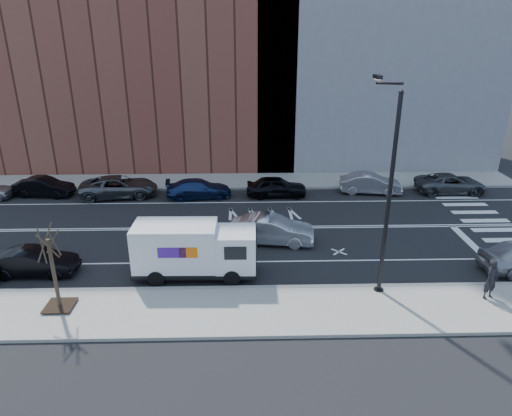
{
  "coord_description": "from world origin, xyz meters",
  "views": [
    {
      "loc": [
        0.95,
        -25.16,
        11.28
      ],
      "look_at": [
        1.6,
        -0.29,
        1.4
      ],
      "focal_mm": 32.0,
      "sensor_mm": 36.0,
      "label": 1
    }
  ],
  "objects_px": {
    "far_parked_b": "(44,187)",
    "driving_sedan": "(271,230)",
    "fedex_van": "(194,249)",
    "pedestrian": "(492,279)"
  },
  "relations": [
    {
      "from": "fedex_van",
      "to": "pedestrian",
      "type": "distance_m",
      "value": 13.42
    },
    {
      "from": "driving_sedan",
      "to": "far_parked_b",
      "type": "bearing_deg",
      "value": 71.01
    },
    {
      "from": "fedex_van",
      "to": "driving_sedan",
      "type": "xyz_separation_m",
      "value": [
        3.92,
        3.56,
        -0.64
      ]
    },
    {
      "from": "driving_sedan",
      "to": "fedex_van",
      "type": "bearing_deg",
      "value": 140.27
    },
    {
      "from": "fedex_van",
      "to": "driving_sedan",
      "type": "bearing_deg",
      "value": 43.32
    },
    {
      "from": "far_parked_b",
      "to": "pedestrian",
      "type": "relative_size",
      "value": 2.22
    },
    {
      "from": "driving_sedan",
      "to": "pedestrian",
      "type": "xyz_separation_m",
      "value": [
        9.24,
        -6.14,
        0.3
      ]
    },
    {
      "from": "far_parked_b",
      "to": "driving_sedan",
      "type": "bearing_deg",
      "value": -110.44
    },
    {
      "from": "far_parked_b",
      "to": "driving_sedan",
      "type": "xyz_separation_m",
      "value": [
        15.79,
        -8.04,
        0.1
      ]
    },
    {
      "from": "fedex_van",
      "to": "pedestrian",
      "type": "relative_size",
      "value": 3.19
    }
  ]
}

